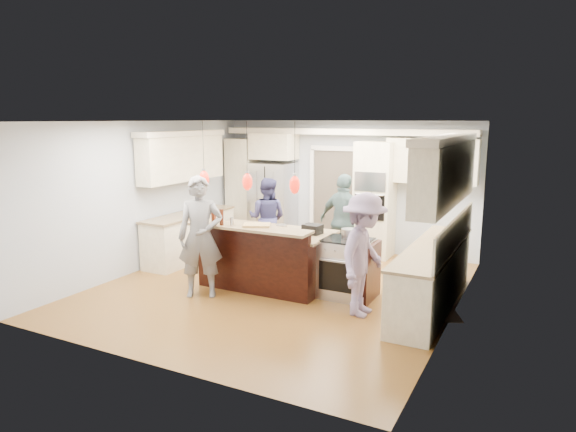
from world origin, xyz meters
name	(u,v)px	position (x,y,z in m)	size (l,w,h in m)	color
ground_plane	(278,288)	(0.00, 0.00, 0.00)	(6.00, 6.00, 0.00)	olive
room_shell	(278,178)	(0.00, 0.00, 1.82)	(5.54, 6.04, 2.72)	#B2BCC6
refrigerator	(273,204)	(-1.55, 2.64, 0.90)	(0.90, 0.70, 1.80)	#B7B7BC
oven_column	(375,200)	(0.75, 2.67, 1.15)	(0.72, 0.69, 2.30)	#FFF5CE
back_upper_cabinets	(309,170)	(-0.75, 2.76, 1.67)	(5.30, 0.61, 2.54)	#FFF5CE
right_counter_run	(437,238)	(2.44, 0.30, 1.06)	(0.64, 3.10, 2.51)	#FFF5CE
left_cabinets	(187,206)	(-2.44, 0.80, 1.06)	(0.64, 2.30, 2.51)	#FFF5CE
kitchen_island	(267,257)	(-0.25, 0.07, 0.49)	(2.10, 1.46, 1.12)	black
island_range	(349,268)	(1.16, 0.15, 0.46)	(0.82, 0.71, 0.92)	#B7B7BC
pendant_lights	(247,182)	(-0.25, -0.51, 1.80)	(1.75, 0.15, 1.03)	black
person_bar_end	(201,237)	(-0.90, -0.85, 0.95)	(0.69, 0.45, 1.89)	slate
person_far_left	(267,218)	(-1.10, 1.58, 0.80)	(0.78, 0.61, 1.60)	navy
person_far_right	(344,222)	(0.52, 1.60, 0.88)	(1.03, 0.43, 1.76)	#486465
person_range_side	(364,255)	(1.60, -0.45, 0.87)	(1.13, 0.65, 1.74)	gray
floor_rug	(429,308)	(2.40, 0.20, 0.01)	(0.72, 1.05, 0.01)	#876849
water_bottle	(204,212)	(-1.08, -0.50, 1.27)	(0.07, 0.07, 0.29)	silver
beer_bottle_a	(213,215)	(-0.88, -0.54, 1.24)	(0.06, 0.06, 0.24)	#43190C
beer_bottle_b	(222,217)	(-0.65, -0.63, 1.24)	(0.06, 0.06, 0.25)	#43190C
beer_bottle_c	(214,215)	(-0.89, -0.49, 1.23)	(0.05, 0.05, 0.22)	#43190C
drink_can	(232,221)	(-0.48, -0.60, 1.18)	(0.07, 0.07, 0.13)	#B7B7BC
cutting_board	(257,225)	(-0.12, -0.47, 1.14)	(0.41, 0.29, 0.03)	tan
pot_large	(349,233)	(1.09, 0.30, 0.99)	(0.23, 0.23, 0.13)	#B7B7BC
pot_small	(360,237)	(1.32, 0.18, 0.97)	(0.21, 0.21, 0.10)	#B7B7BC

